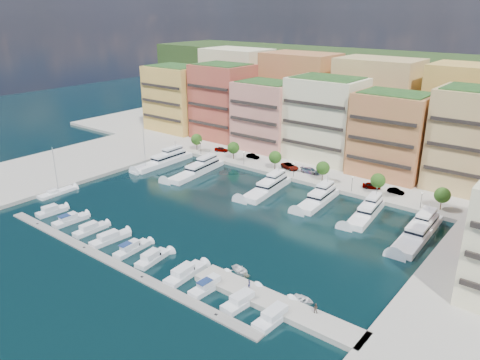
% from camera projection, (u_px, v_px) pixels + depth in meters
% --- Properties ---
extents(ground, '(400.00, 400.00, 0.00)m').
position_uv_depth(ground, '(223.00, 216.00, 111.22)').
color(ground, black).
rests_on(ground, ground).
extents(north_quay, '(220.00, 64.00, 2.00)m').
position_uv_depth(north_quay, '(342.00, 155.00, 156.80)').
color(north_quay, '#9E998E').
rests_on(north_quay, ground).
extents(west_quay, '(34.00, 76.00, 2.00)m').
position_uv_depth(west_quay, '(50.00, 171.00, 141.39)').
color(west_quay, '#9E998E').
rests_on(west_quay, ground).
extents(hillside, '(240.00, 40.00, 58.00)m').
position_uv_depth(hillside, '(396.00, 128.00, 192.09)').
color(hillside, '#1B3415').
rests_on(hillside, ground).
extents(south_pontoon, '(72.00, 2.20, 0.35)m').
position_uv_depth(south_pontoon, '(112.00, 263.00, 90.91)').
color(south_pontoon, gray).
rests_on(south_pontoon, ground).
extents(finger_pier, '(32.00, 5.00, 2.00)m').
position_uv_depth(finger_pier, '(275.00, 307.00, 77.60)').
color(finger_pier, '#9E998E').
rests_on(finger_pier, ground).
extents(apartment_0, '(22.00, 16.50, 24.80)m').
position_uv_depth(apartment_0, '(176.00, 98.00, 181.71)').
color(apartment_0, '#E4B253').
rests_on(apartment_0, north_quay).
extents(apartment_1, '(20.00, 16.50, 26.80)m').
position_uv_depth(apartment_1, '(223.00, 102.00, 170.04)').
color(apartment_1, '#AF533A').
rests_on(apartment_1, north_quay).
extents(apartment_2, '(20.00, 15.50, 22.80)m').
position_uv_depth(apartment_2, '(267.00, 116.00, 157.05)').
color(apartment_2, tan).
rests_on(apartment_2, north_quay).
extents(apartment_3, '(22.00, 16.50, 25.80)m').
position_uv_depth(apartment_3, '(325.00, 119.00, 145.79)').
color(apartment_3, '#F3EABC').
rests_on(apartment_3, north_quay).
extents(apartment_4, '(20.00, 15.50, 23.80)m').
position_uv_depth(apartment_4, '(391.00, 135.00, 131.88)').
color(apartment_4, '#C06B48').
rests_on(apartment_4, north_quay).
extents(apartment_5, '(22.00, 16.50, 26.80)m').
position_uv_depth(apartment_5, '(478.00, 141.00, 120.03)').
color(apartment_5, '#D3BD70').
rests_on(apartment_5, north_quay).
extents(backblock_0, '(26.00, 18.00, 30.00)m').
position_uv_depth(backblock_0, '(237.00, 86.00, 192.03)').
color(backblock_0, '#F3EABC').
rests_on(backblock_0, north_quay).
extents(backblock_1, '(26.00, 18.00, 30.00)m').
position_uv_depth(backblock_1, '(299.00, 94.00, 174.58)').
color(backblock_1, '#C06B48').
rests_on(backblock_1, north_quay).
extents(backblock_2, '(26.00, 18.00, 30.00)m').
position_uv_depth(backblock_2, '(376.00, 104.00, 157.14)').
color(backblock_2, '#D3BD70').
rests_on(backblock_2, north_quay).
extents(backblock_3, '(26.00, 18.00, 30.00)m').
position_uv_depth(backblock_3, '(472.00, 116.00, 139.69)').
color(backblock_3, '#E4B253').
rests_on(backblock_3, north_quay).
extents(tree_0, '(3.80, 3.80, 5.65)m').
position_uv_depth(tree_0, '(197.00, 139.00, 157.45)').
color(tree_0, '#473323').
rests_on(tree_0, north_quay).
extents(tree_1, '(3.80, 3.80, 5.65)m').
position_uv_depth(tree_1, '(233.00, 148.00, 148.15)').
color(tree_1, '#473323').
rests_on(tree_1, north_quay).
extents(tree_2, '(3.80, 3.80, 5.65)m').
position_uv_depth(tree_2, '(275.00, 157.00, 138.85)').
color(tree_2, '#473323').
rests_on(tree_2, north_quay).
extents(tree_3, '(3.80, 3.80, 5.65)m').
position_uv_depth(tree_3, '(323.00, 168.00, 129.54)').
color(tree_3, '#473323').
rests_on(tree_3, north_quay).
extents(tree_4, '(3.80, 3.80, 5.65)m').
position_uv_depth(tree_4, '(378.00, 181.00, 120.24)').
color(tree_4, '#473323').
rests_on(tree_4, north_quay).
extents(tree_5, '(3.80, 3.80, 5.65)m').
position_uv_depth(tree_5, '(442.00, 195.00, 110.93)').
color(tree_5, '#473323').
rests_on(tree_5, north_quay).
extents(lamppost_0, '(0.30, 0.30, 4.20)m').
position_uv_depth(lamppost_0, '(201.00, 146.00, 153.76)').
color(lamppost_0, black).
rests_on(lamppost_0, north_quay).
extents(lamppost_1, '(0.30, 0.30, 4.20)m').
position_uv_depth(lamppost_1, '(244.00, 156.00, 143.29)').
color(lamppost_1, black).
rests_on(lamppost_1, north_quay).
extents(lamppost_2, '(0.30, 0.30, 4.20)m').
position_uv_depth(lamppost_2, '(294.00, 168.00, 132.82)').
color(lamppost_2, black).
rests_on(lamppost_2, north_quay).
extents(lamppost_3, '(0.30, 0.30, 4.20)m').
position_uv_depth(lamppost_3, '(352.00, 181.00, 122.36)').
color(lamppost_3, black).
rests_on(lamppost_3, north_quay).
extents(lamppost_4, '(0.30, 0.30, 4.20)m').
position_uv_depth(lamppost_4, '(422.00, 198.00, 111.89)').
color(lamppost_4, black).
rests_on(lamppost_4, north_quay).
extents(yacht_0, '(4.58, 21.86, 7.30)m').
position_uv_depth(yacht_0, '(166.00, 160.00, 147.97)').
color(yacht_0, white).
rests_on(yacht_0, ground).
extents(yacht_1, '(6.83, 22.50, 7.30)m').
position_uv_depth(yacht_1, '(199.00, 170.00, 139.43)').
color(yacht_1, white).
rests_on(yacht_1, ground).
extents(yacht_3, '(6.64, 19.90, 7.30)m').
position_uv_depth(yacht_3, '(269.00, 187.00, 126.00)').
color(yacht_3, white).
rests_on(yacht_3, ground).
extents(yacht_4, '(5.65, 17.11, 7.30)m').
position_uv_depth(yacht_4, '(319.00, 199.00, 118.36)').
color(yacht_4, white).
rests_on(yacht_4, ground).
extents(yacht_5, '(5.95, 17.56, 7.30)m').
position_uv_depth(yacht_5, '(367.00, 211.00, 110.67)').
color(yacht_5, white).
rests_on(yacht_5, ground).
extents(yacht_6, '(5.41, 22.66, 7.30)m').
position_uv_depth(yacht_6, '(419.00, 231.00, 101.28)').
color(yacht_6, white).
rests_on(yacht_6, ground).
extents(cruiser_0, '(3.03, 7.25, 2.55)m').
position_uv_depth(cruiser_0, '(51.00, 211.00, 112.31)').
color(cruiser_0, silver).
rests_on(cruiser_0, ground).
extents(cruiser_1, '(3.04, 8.20, 2.66)m').
position_uv_depth(cruiser_1, '(70.00, 220.00, 107.69)').
color(cruiser_1, silver).
rests_on(cruiser_1, ground).
extents(cruiser_2, '(2.46, 7.90, 2.55)m').
position_uv_depth(cruiser_2, '(90.00, 230.00, 103.16)').
color(cruiser_2, silver).
rests_on(cruiser_2, ground).
extents(cruiser_3, '(3.36, 9.00, 2.55)m').
position_uv_depth(cruiser_3, '(110.00, 239.00, 99.10)').
color(cruiser_3, silver).
rests_on(cruiser_3, ground).
extents(cruiser_4, '(2.82, 8.41, 2.66)m').
position_uv_depth(cruiser_4, '(132.00, 249.00, 94.94)').
color(cruiser_4, silver).
rests_on(cruiser_4, ground).
extents(cruiser_5, '(3.55, 8.01, 2.55)m').
position_uv_depth(cruiser_5, '(152.00, 258.00, 91.36)').
color(cruiser_5, silver).
rests_on(cruiser_5, ground).
extents(cruiser_6, '(3.33, 9.19, 2.55)m').
position_uv_depth(cruiser_6, '(185.00, 274.00, 86.17)').
color(cruiser_6, silver).
rests_on(cruiser_6, ground).
extents(cruiser_7, '(2.94, 8.97, 2.66)m').
position_uv_depth(cruiser_7, '(210.00, 285.00, 82.52)').
color(cruiser_7, silver).
rests_on(cruiser_7, ground).
extents(cruiser_8, '(3.59, 8.60, 2.55)m').
position_uv_depth(cruiser_8, '(243.00, 301.00, 78.26)').
color(cruiser_8, silver).
rests_on(cruiser_8, ground).
extents(cruiser_9, '(3.32, 9.21, 2.55)m').
position_uv_depth(cruiser_9, '(276.00, 316.00, 74.41)').
color(cruiser_9, silver).
rests_on(cruiser_9, ground).
extents(sailboat_2, '(3.13, 8.97, 13.20)m').
position_uv_depth(sailboat_2, '(145.00, 170.00, 141.74)').
color(sailboat_2, white).
rests_on(sailboat_2, ground).
extents(sailboat_0, '(3.19, 10.19, 13.20)m').
position_uv_depth(sailboat_0, '(57.00, 193.00, 124.06)').
color(sailboat_0, white).
rests_on(sailboat_0, ground).
extents(tender_0, '(5.01, 4.15, 0.90)m').
position_uv_depth(tender_0, '(240.00, 270.00, 87.42)').
color(tender_0, white).
rests_on(tender_0, ground).
extents(tender_1, '(2.09, 1.92, 0.91)m').
position_uv_depth(tender_1, '(246.00, 275.00, 85.98)').
color(tender_1, beige).
rests_on(tender_1, ground).
extents(tender_2, '(3.86, 2.78, 0.79)m').
position_uv_depth(tender_2, '(304.00, 299.00, 78.85)').
color(tender_2, white).
rests_on(tender_2, ground).
extents(car_0, '(4.93, 3.21, 1.56)m').
position_uv_depth(car_0, '(221.00, 149.00, 156.89)').
color(car_0, gray).
rests_on(car_0, north_quay).
extents(car_1, '(4.50, 1.62, 1.47)m').
position_uv_depth(car_1, '(253.00, 156.00, 149.85)').
color(car_1, gray).
rests_on(car_1, north_quay).
extents(car_2, '(6.74, 4.72, 1.71)m').
position_uv_depth(car_2, '(290.00, 166.00, 140.08)').
color(car_2, gray).
rests_on(car_2, north_quay).
extents(car_3, '(5.93, 2.96, 1.66)m').
position_uv_depth(car_3, '(310.00, 171.00, 136.35)').
color(car_3, gray).
rests_on(car_3, north_quay).
extents(car_4, '(5.12, 3.45, 1.62)m').
position_uv_depth(car_4, '(372.00, 186.00, 125.03)').
color(car_4, gray).
rests_on(car_4, north_quay).
extents(car_5, '(4.37, 1.75, 1.41)m').
position_uv_depth(car_5, '(396.00, 191.00, 121.59)').
color(car_5, gray).
rests_on(car_5, north_quay).
extents(person_0, '(0.51, 0.67, 1.66)m').
position_uv_depth(person_0, '(249.00, 284.00, 80.67)').
color(person_0, '#242346').
rests_on(person_0, finger_pier).
extents(person_1, '(1.02, 0.93, 1.72)m').
position_uv_depth(person_1, '(315.00, 308.00, 74.14)').
color(person_1, '#4C3B2D').
rests_on(person_1, finger_pier).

